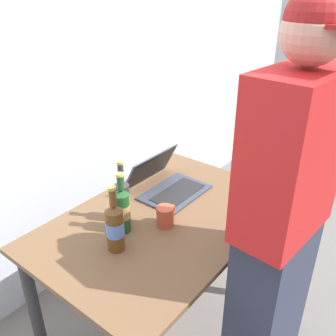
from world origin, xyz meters
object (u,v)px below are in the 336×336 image
at_px(person_figure, 277,243).
at_px(coffee_mug, 166,216).
at_px(laptop, 166,183).
at_px(beer_bottle_green, 115,226).
at_px(beer_bottle_amber, 122,199).
at_px(beer_bottle_dark, 122,209).

height_order(person_figure, coffee_mug, person_figure).
relative_size(laptop, beer_bottle_green, 1.20).
distance_m(beer_bottle_amber, person_figure, 0.71).
distance_m(beer_bottle_green, coffee_mug, 0.27).
height_order(beer_bottle_dark, beer_bottle_amber, beer_bottle_amber).
bearing_deg(beer_bottle_amber, person_figure, -80.86).
bearing_deg(person_figure, beer_bottle_dark, 105.05).
bearing_deg(beer_bottle_green, person_figure, -64.07).
relative_size(beer_bottle_dark, coffee_mug, 2.54).
xyz_separation_m(beer_bottle_dark, person_figure, (0.17, -0.64, 0.02)).
bearing_deg(laptop, person_figure, -107.77).
bearing_deg(person_figure, coffee_mug, 92.26).
bearing_deg(coffee_mug, beer_bottle_green, 167.47).
bearing_deg(laptop, beer_bottle_dark, -170.11).
height_order(beer_bottle_dark, beer_bottle_green, beer_bottle_green).
xyz_separation_m(laptop, coffee_mug, (-0.25, -0.19, 0.01)).
distance_m(beer_bottle_green, person_figure, 0.64).
height_order(laptop, person_figure, person_figure).
relative_size(person_figure, coffee_mug, 15.43).
relative_size(laptop, beer_bottle_amber, 1.17).
relative_size(beer_bottle_green, coffee_mug, 2.62).
distance_m(beer_bottle_dark, coffee_mug, 0.21).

